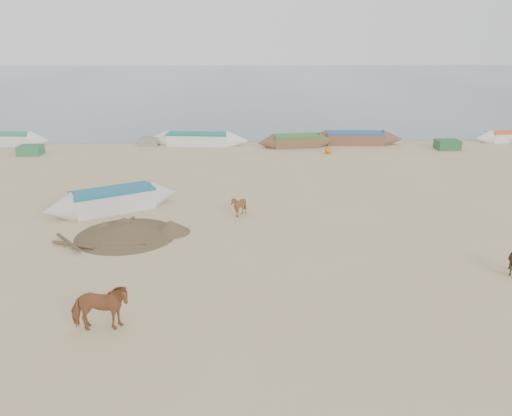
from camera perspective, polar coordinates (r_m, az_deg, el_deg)
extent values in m
plane|color=tan|center=(15.50, 0.61, -8.23)|extent=(140.00, 140.00, 0.00)
plane|color=slate|center=(96.08, -1.96, 14.37)|extent=(160.00, 160.00, 0.00)
imported|color=brown|center=(13.32, -17.40, -10.85)|extent=(1.55, 0.79, 1.27)
imported|color=brown|center=(20.79, -2.00, 0.23)|extent=(0.97, 0.90, 0.91)
cone|color=brown|center=(19.43, -14.61, -2.41)|extent=(4.57, 4.57, 0.47)
cube|color=#306C40|center=(35.52, -24.38, 6.05)|extent=(1.40, 1.20, 0.60)
sphere|color=orange|center=(33.04, 8.22, 6.54)|extent=(0.44, 0.44, 0.44)
cube|color=gray|center=(36.23, -12.11, 7.47)|extent=(1.20, 1.10, 0.56)
cube|color=#295C36|center=(36.44, 21.03, 6.78)|extent=(1.50, 1.20, 0.64)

